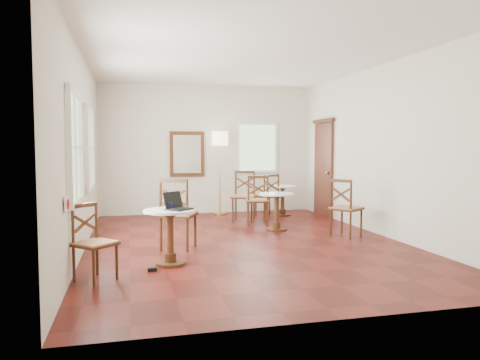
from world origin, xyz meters
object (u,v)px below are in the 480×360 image
(chair_near_a, at_px, (178,214))
(laptop, at_px, (177,205))
(chair_back_a, at_px, (268,196))
(mouse, at_px, (175,209))
(water_glass, at_px, (164,206))
(chair_near_b, at_px, (94,243))
(cafe_table_back, at_px, (283,197))
(chair_mid_b, at_px, (345,208))
(navy_mug, at_px, (170,206))
(power_adapter, at_px, (152,269))
(cafe_table_near, at_px, (170,231))
(cafe_table_mid, at_px, (277,207))
(chair_mid_a, at_px, (257,200))
(chair_back_b, at_px, (244,196))
(floor_lamp, at_px, (220,144))

(chair_near_a, height_order, laptop, chair_near_a)
(chair_near_a, height_order, chair_back_a, chair_near_a)
(laptop, relative_size, mouse, 4.30)
(mouse, bearing_deg, water_glass, 136.43)
(laptop, bearing_deg, chair_near_b, 165.29)
(laptop, bearing_deg, cafe_table_back, 12.86)
(chair_back_a, distance_m, mouse, 4.52)
(cafe_table_back, relative_size, chair_mid_b, 0.68)
(cafe_table_back, bearing_deg, chair_back_a, -161.37)
(navy_mug, bearing_deg, cafe_table_back, 53.04)
(chair_near_a, bearing_deg, chair_back_a, -104.92)
(chair_mid_b, relative_size, chair_back_a, 1.05)
(chair_near_a, relative_size, power_adapter, 9.55)
(cafe_table_near, bearing_deg, cafe_table_mid, 43.90)
(cafe_table_back, relative_size, water_glass, 6.76)
(chair_back_a, relative_size, navy_mug, 8.12)
(cafe_table_mid, relative_size, water_glass, 6.89)
(chair_mid_b, bearing_deg, chair_back_a, -19.45)
(water_glass, distance_m, power_adapter, 0.83)
(water_glass, bearing_deg, cafe_table_mid, 42.67)
(chair_near_b, relative_size, chair_mid_a, 0.89)
(chair_near_b, height_order, laptop, laptop)
(cafe_table_back, xyz_separation_m, laptop, (-2.79, -3.82, 0.37))
(chair_near_b, relative_size, navy_mug, 7.53)
(chair_near_a, bearing_deg, navy_mug, 102.82)
(mouse, distance_m, navy_mug, 0.13)
(mouse, xyz_separation_m, navy_mug, (-0.05, 0.11, 0.03))
(chair_back_b, relative_size, power_adapter, 9.27)
(cafe_table_back, distance_m, chair_back_a, 0.42)
(cafe_table_mid, distance_m, laptop, 2.95)
(cafe_table_near, xyz_separation_m, chair_near_a, (0.20, 0.92, 0.09))
(chair_mid_a, bearing_deg, water_glass, 65.28)
(cafe_table_near, height_order, floor_lamp, floor_lamp)
(cafe_table_back, xyz_separation_m, chair_near_a, (-2.69, -2.91, 0.12))
(cafe_table_back, height_order, chair_mid_a, chair_mid_a)
(chair_back_a, xyz_separation_m, water_glass, (-2.56, -3.67, 0.30))
(laptop, bearing_deg, floor_lamp, 30.62)
(chair_back_b, bearing_deg, cafe_table_mid, -53.59)
(floor_lamp, relative_size, navy_mug, 16.22)
(chair_mid_b, bearing_deg, water_glass, 76.45)
(chair_back_b, relative_size, mouse, 10.92)
(cafe_table_back, distance_m, power_adapter, 5.17)
(floor_lamp, relative_size, water_glass, 19.00)
(chair_back_a, bearing_deg, power_adapter, 40.41)
(chair_near_a, relative_size, mouse, 11.26)
(chair_back_a, bearing_deg, chair_mid_b, 89.72)
(cafe_table_near, height_order, chair_near_b, chair_near_b)
(floor_lamp, bearing_deg, cafe_table_back, -20.89)
(chair_near_a, height_order, mouse, chair_near_a)
(cafe_table_near, relative_size, power_adapter, 6.45)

